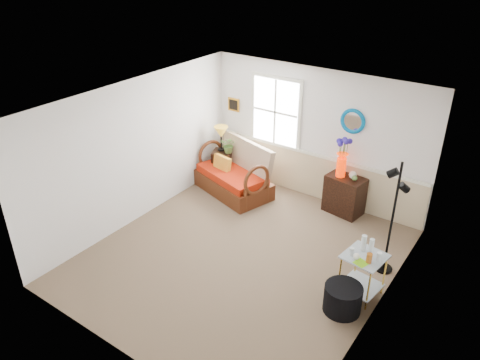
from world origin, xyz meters
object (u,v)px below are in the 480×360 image
Objects in this scene: loveseat at (233,169)px; cabinet at (344,195)px; ottoman at (343,299)px; floor_lamp at (392,219)px; side_table at (362,275)px; lamp_stand at (223,166)px.

loveseat is 2.13× the size of cabinet.
loveseat is at bearing 149.74° from ottoman.
floor_lamp reaches higher than loveseat.
side_table is (3.33, -1.43, -0.17)m from loveseat.
loveseat is 0.57m from lamp_stand.
floor_lamp reaches higher than ottoman.
floor_lamp is at bearing 83.16° from side_table.
floor_lamp is (1.25, -1.24, 0.57)m from cabinet.
loveseat is at bearing 156.68° from side_table.
lamp_stand is 2.66m from cabinet.
cabinet is 2.31m from side_table.
loveseat is 2.24m from cabinet.
floor_lamp is at bearing -35.91° from cabinet.
side_table is at bearing -6.63° from loveseat.
loveseat reaches higher than side_table.
floor_lamp is 3.53× the size of ottoman.
floor_lamp is at bearing 82.12° from ottoman.
ottoman is at bearing -99.60° from side_table.
floor_lamp reaches higher than lamp_stand.
loveseat is 2.28× the size of side_table.
ottoman is at bearing -114.22° from floor_lamp.
lamp_stand is 1.00× the size of side_table.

